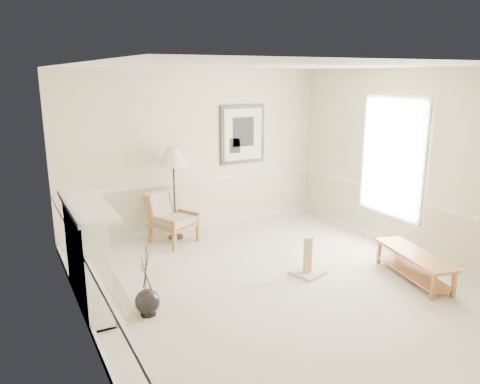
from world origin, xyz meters
name	(u,v)px	position (x,y,z in m)	size (l,w,h in m)	color
ground	(275,284)	(0.00, 0.00, 0.00)	(5.50, 5.50, 0.00)	silver
room	(283,148)	(0.14, 0.08, 1.87)	(5.04, 5.54, 2.92)	beige
fireplace	(88,256)	(-2.34, 0.60, 0.64)	(0.64, 1.64, 1.31)	white
floor_vase	(148,302)	(-1.80, -0.01, 0.16)	(0.30, 0.30, 0.88)	black
armchair	(170,215)	(-0.69, 2.28, 0.46)	(0.88, 0.90, 0.86)	#AC7537
floor_lamp	(173,159)	(-0.55, 2.40, 1.41)	(0.66, 0.66, 1.61)	black
bench	(414,262)	(1.79, -0.78, 0.26)	(0.69, 1.42, 0.39)	#AC7537
scratching_post	(308,263)	(0.57, 0.04, 0.18)	(0.50, 0.50, 0.58)	silver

